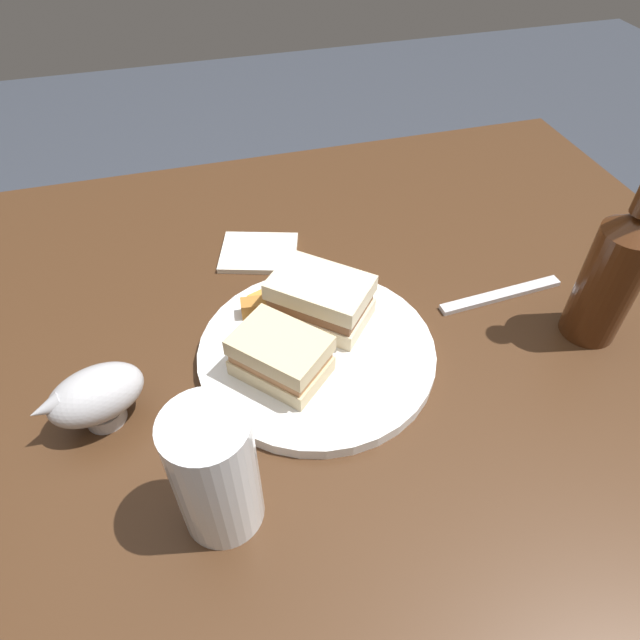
{
  "coord_description": "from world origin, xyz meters",
  "views": [
    {
      "loc": [
        0.14,
        0.49,
        1.24
      ],
      "look_at": [
        0.01,
        0.03,
        0.76
      ],
      "focal_mm": 31.12,
      "sensor_mm": 36.0,
      "label": 1
    }
  ],
  "objects_px": {
    "gravy_boat": "(95,396)",
    "fork": "(501,295)",
    "pint_glass": "(217,478)",
    "napkin": "(259,253)",
    "plate": "(317,352)",
    "cider_bottle": "(614,272)",
    "sandwich_half_left": "(320,299)",
    "sandwich_half_right": "(281,356)"
  },
  "relations": [
    {
      "from": "gravy_boat",
      "to": "cider_bottle",
      "type": "bearing_deg",
      "value": 177.68
    },
    {
      "from": "sandwich_half_left",
      "to": "fork",
      "type": "distance_m",
      "value": 0.25
    },
    {
      "from": "gravy_boat",
      "to": "cider_bottle",
      "type": "height_order",
      "value": "cider_bottle"
    },
    {
      "from": "napkin",
      "to": "pint_glass",
      "type": "bearing_deg",
      "value": 74.09
    },
    {
      "from": "napkin",
      "to": "fork",
      "type": "xyz_separation_m",
      "value": [
        -0.3,
        0.18,
        -0.0
      ]
    },
    {
      "from": "pint_glass",
      "to": "fork",
      "type": "xyz_separation_m",
      "value": [
        -0.41,
        -0.2,
        -0.06
      ]
    },
    {
      "from": "sandwich_half_right",
      "to": "napkin",
      "type": "relative_size",
      "value": 1.12
    },
    {
      "from": "sandwich_half_left",
      "to": "sandwich_half_right",
      "type": "bearing_deg",
      "value": 48.13
    },
    {
      "from": "sandwich_half_left",
      "to": "plate",
      "type": "bearing_deg",
      "value": 69.69
    },
    {
      "from": "plate",
      "to": "cider_bottle",
      "type": "relative_size",
      "value": 1.17
    },
    {
      "from": "plate",
      "to": "gravy_boat",
      "type": "xyz_separation_m",
      "value": [
        0.25,
        0.03,
        0.03
      ]
    },
    {
      "from": "sandwich_half_right",
      "to": "cider_bottle",
      "type": "xyz_separation_m",
      "value": [
        -0.39,
        0.03,
        0.05
      ]
    },
    {
      "from": "plate",
      "to": "gravy_boat",
      "type": "bearing_deg",
      "value": 5.91
    },
    {
      "from": "gravy_boat",
      "to": "fork",
      "type": "distance_m",
      "value": 0.52
    },
    {
      "from": "sandwich_half_left",
      "to": "fork",
      "type": "xyz_separation_m",
      "value": [
        -0.25,
        0.01,
        -0.04
      ]
    },
    {
      "from": "fork",
      "to": "napkin",
      "type": "bearing_deg",
      "value": -34.95
    },
    {
      "from": "cider_bottle",
      "to": "fork",
      "type": "distance_m",
      "value": 0.15
    },
    {
      "from": "sandwich_half_left",
      "to": "pint_glass",
      "type": "bearing_deg",
      "value": 54.32
    },
    {
      "from": "plate",
      "to": "fork",
      "type": "xyz_separation_m",
      "value": [
        -0.27,
        -0.04,
        -0.0
      ]
    },
    {
      "from": "pint_glass",
      "to": "gravy_boat",
      "type": "xyz_separation_m",
      "value": [
        0.11,
        -0.14,
        -0.02
      ]
    },
    {
      "from": "gravy_boat",
      "to": "napkin",
      "type": "xyz_separation_m",
      "value": [
        -0.22,
        -0.24,
        -0.04
      ]
    },
    {
      "from": "sandwich_half_left",
      "to": "sandwich_half_right",
      "type": "height_order",
      "value": "sandwich_half_left"
    },
    {
      "from": "plate",
      "to": "sandwich_half_right",
      "type": "height_order",
      "value": "sandwich_half_right"
    },
    {
      "from": "sandwich_half_right",
      "to": "sandwich_half_left",
      "type": "bearing_deg",
      "value": -131.87
    },
    {
      "from": "pint_glass",
      "to": "gravy_boat",
      "type": "distance_m",
      "value": 0.18
    },
    {
      "from": "plate",
      "to": "gravy_boat",
      "type": "distance_m",
      "value": 0.25
    },
    {
      "from": "sandwich_half_right",
      "to": "gravy_boat",
      "type": "height_order",
      "value": "gravy_boat"
    },
    {
      "from": "plate",
      "to": "napkin",
      "type": "distance_m",
      "value": 0.22
    },
    {
      "from": "sandwich_half_left",
      "to": "cider_bottle",
      "type": "height_order",
      "value": "cider_bottle"
    },
    {
      "from": "cider_bottle",
      "to": "fork",
      "type": "relative_size",
      "value": 1.36
    },
    {
      "from": "sandwich_half_right",
      "to": "pint_glass",
      "type": "bearing_deg",
      "value": 58.01
    },
    {
      "from": "gravy_boat",
      "to": "napkin",
      "type": "height_order",
      "value": "gravy_boat"
    },
    {
      "from": "cider_bottle",
      "to": "sandwich_half_left",
      "type": "bearing_deg",
      "value": -17.27
    },
    {
      "from": "gravy_boat",
      "to": "plate",
      "type": "bearing_deg",
      "value": -174.09
    },
    {
      "from": "cider_bottle",
      "to": "fork",
      "type": "xyz_separation_m",
      "value": [
        0.07,
        -0.09,
        -0.09
      ]
    },
    {
      "from": "fork",
      "to": "plate",
      "type": "bearing_deg",
      "value": 3.71
    },
    {
      "from": "sandwich_half_left",
      "to": "napkin",
      "type": "distance_m",
      "value": 0.18
    },
    {
      "from": "sandwich_half_right",
      "to": "pint_glass",
      "type": "height_order",
      "value": "pint_glass"
    },
    {
      "from": "plate",
      "to": "pint_glass",
      "type": "distance_m",
      "value": 0.22
    },
    {
      "from": "gravy_boat",
      "to": "fork",
      "type": "height_order",
      "value": "gravy_boat"
    },
    {
      "from": "pint_glass",
      "to": "napkin",
      "type": "bearing_deg",
      "value": -105.91
    },
    {
      "from": "plate",
      "to": "fork",
      "type": "height_order",
      "value": "plate"
    }
  ]
}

